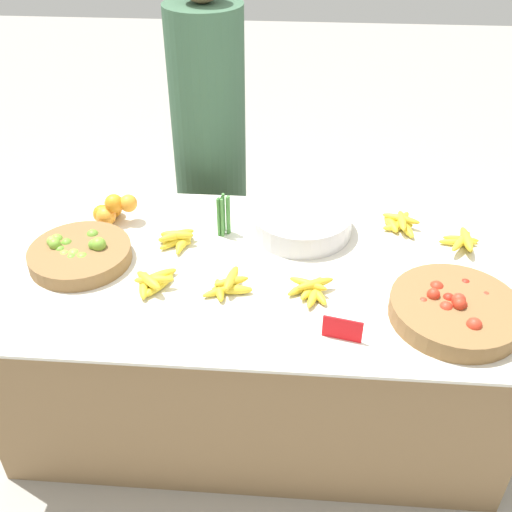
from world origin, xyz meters
name	(u,v)px	position (x,y,z in m)	size (l,w,h in m)	color
ground_plane	(256,393)	(0.00, 0.00, 0.00)	(12.00, 12.00, 0.00)	#A39E93
market_table	(256,335)	(0.00, 0.00, 0.34)	(1.88, 1.02, 0.69)	olive
lime_bowl	(80,254)	(-0.65, -0.01, 0.72)	(0.37, 0.37, 0.10)	olive
tomato_basket	(455,310)	(0.67, -0.23, 0.72)	(0.43, 0.43, 0.10)	olive
orange_pile	(112,209)	(-0.60, 0.27, 0.74)	(0.18, 0.14, 0.13)	orange
metal_bowl	(301,221)	(0.16, 0.25, 0.73)	(0.40, 0.40, 0.09)	silver
price_sign	(342,329)	(0.30, -0.35, 0.73)	(0.12, 0.03, 0.08)	red
veg_bundle	(223,216)	(-0.14, 0.21, 0.77)	(0.05, 0.05, 0.17)	#428438
banana_bunch_front_center	(228,286)	(-0.09, -0.15, 0.71)	(0.18, 0.16, 0.06)	yellow
banana_bunch_middle_left	(312,289)	(0.20, -0.14, 0.71)	(0.17, 0.18, 0.05)	yellow
banana_bunch_back_center	(464,240)	(0.78, 0.19, 0.71)	(0.16, 0.20, 0.06)	yellow
banana_bunch_front_right	(152,281)	(-0.35, -0.15, 0.71)	(0.15, 0.19, 0.06)	yellow
banana_bunch_front_left	(399,223)	(0.55, 0.30, 0.71)	(0.15, 0.19, 0.06)	yellow
banana_bunch_middle_right	(179,240)	(-0.31, 0.12, 0.71)	(0.15, 0.15, 0.06)	yellow
vendor_person	(210,151)	(-0.29, 0.85, 0.73)	(0.35, 0.35, 1.59)	#385B42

